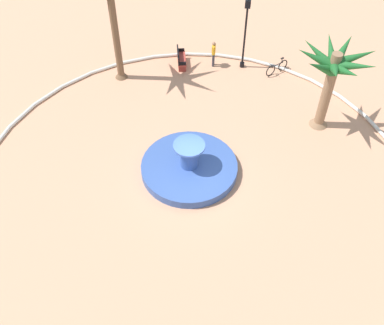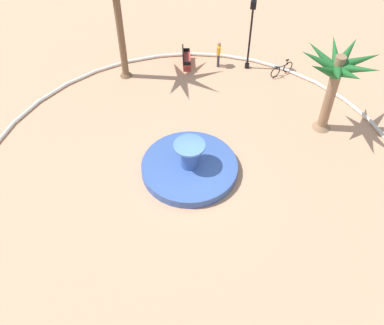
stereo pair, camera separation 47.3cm
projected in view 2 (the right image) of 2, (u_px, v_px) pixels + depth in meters
name	position (u px, v px, depth m)	size (l,w,h in m)	color
ground_plane	(193.00, 179.00, 21.78)	(80.00, 80.00, 0.00)	tan
plaza_curb	(193.00, 177.00, 21.71)	(21.31, 21.31, 0.20)	silver
fountain	(190.00, 167.00, 21.93)	(4.73, 4.73, 1.82)	#38569E
palm_tree_by_curb	(336.00, 73.00, 21.67)	(3.96, 3.90, 4.78)	#8E6B4C
bench_west	(186.00, 60.00, 27.96)	(0.85, 1.67, 1.00)	#B73D33
lamppost	(251.00, 29.00, 26.05)	(0.32, 0.32, 4.58)	black
bicycle_red_frame	(282.00, 69.00, 27.25)	(1.29, 1.22, 0.94)	black
person_cyclist_helmet	(219.00, 53.00, 27.45)	(0.22, 0.53, 1.68)	#33333D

